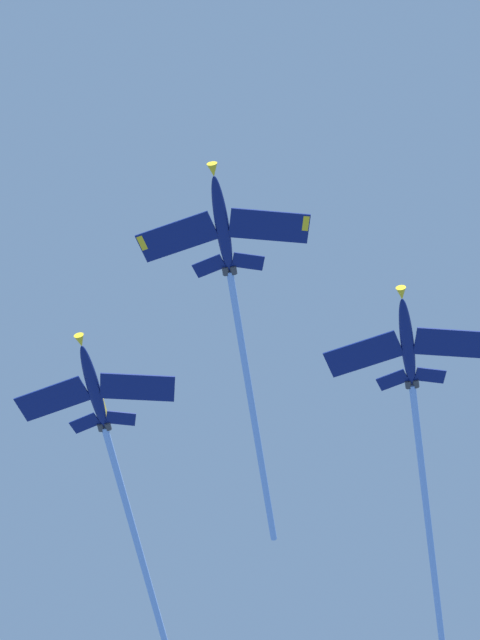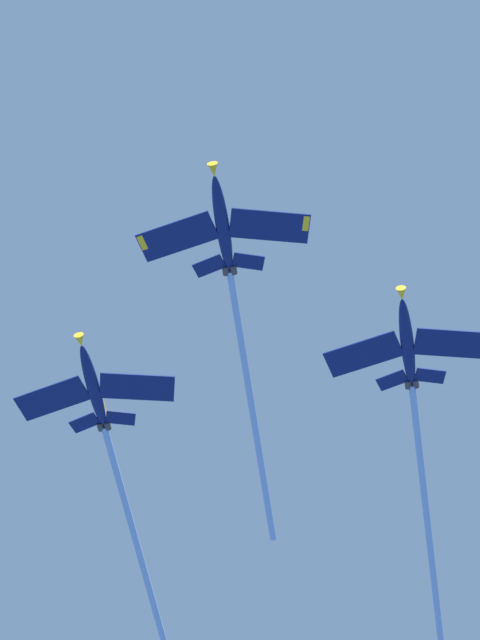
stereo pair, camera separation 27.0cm
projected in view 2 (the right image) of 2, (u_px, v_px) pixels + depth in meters
jet_lead at (234, 295)px, 156.98m from camera, size 38.53×38.79×10.40m
jet_left_wing at (416, 420)px, 165.23m from camera, size 41.66×42.89×10.36m
jet_right_wing at (112, 453)px, 168.37m from camera, size 38.13×40.13×9.27m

